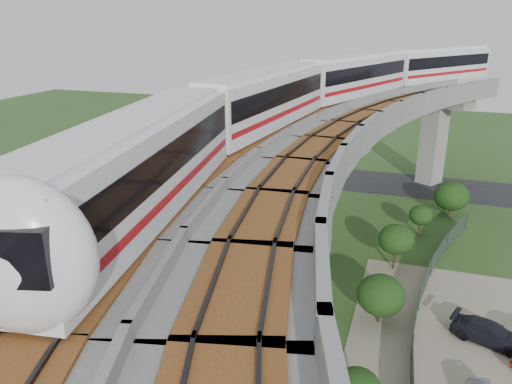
% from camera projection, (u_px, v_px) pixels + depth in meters
% --- Properties ---
extents(ground, '(160.00, 160.00, 0.00)m').
position_uv_depth(ground, '(259.00, 329.00, 29.05)').
color(ground, '#344E1F').
rests_on(ground, ground).
extents(asphalt_road, '(60.00, 8.00, 0.03)m').
position_uv_depth(asphalt_road, '(343.00, 179.00, 55.87)').
color(asphalt_road, '#232326').
rests_on(asphalt_road, ground).
extents(viaduct, '(19.58, 73.98, 11.40)m').
position_uv_depth(viaduct, '(333.00, 189.00, 24.88)').
color(viaduct, '#99968E').
rests_on(viaduct, ground).
extents(metro_train, '(18.32, 59.82, 3.64)m').
position_uv_depth(metro_train, '(339.00, 88.00, 35.98)').
color(metro_train, white).
rests_on(metro_train, ground).
extents(fence, '(3.87, 38.73, 1.50)m').
position_uv_depth(fence, '(438.00, 352.00, 25.88)').
color(fence, '#2D382D').
rests_on(fence, ground).
extents(tree_0, '(3.14, 3.14, 3.20)m').
position_uv_depth(tree_0, '(451.00, 196.00, 45.08)').
color(tree_0, '#382314').
rests_on(tree_0, ground).
extents(tree_1, '(1.95, 1.95, 2.62)m').
position_uv_depth(tree_1, '(421.00, 215.00, 40.91)').
color(tree_1, '#382314').
rests_on(tree_1, ground).
extents(tree_2, '(2.51, 2.51, 3.41)m').
position_uv_depth(tree_2, '(396.00, 239.00, 35.19)').
color(tree_2, '#382314').
rests_on(tree_2, ground).
extents(tree_3, '(2.83, 2.83, 3.06)m').
position_uv_depth(tree_3, '(381.00, 295.00, 29.08)').
color(tree_3, '#382314').
rests_on(tree_3, ground).
extents(car_dark, '(4.43, 2.94, 1.19)m').
position_uv_depth(car_dark, '(490.00, 333.00, 27.63)').
color(car_dark, black).
rests_on(car_dark, dirt_lot).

